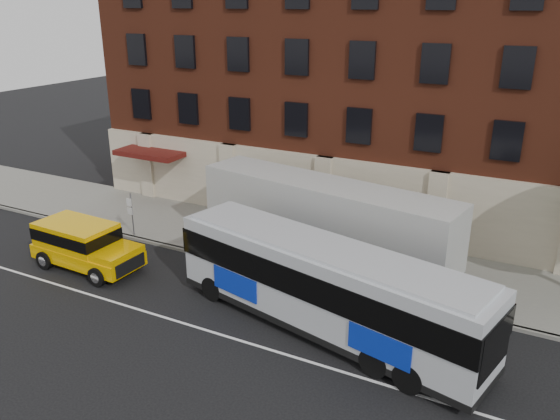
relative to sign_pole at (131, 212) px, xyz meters
The scene contains 9 objects.
ground 10.59m from the sign_pole, 35.87° to the right, with size 120.00×120.00×0.00m, color black.
sidewalk 9.07m from the sign_pole, 18.56° to the left, with size 60.00×6.00×0.15m, color gray.
kerb 8.61m from the sign_pole, ahead, with size 60.00×0.25×0.15m, color gray.
lane_line 10.31m from the sign_pole, 33.60° to the right, with size 60.00×0.12×0.01m, color white.
building 15.03m from the sign_pole, 51.75° to the left, with size 30.00×12.10×15.00m.
sign_pole is the anchor object (origin of this frame).
city_bus 12.98m from the sign_pole, 15.70° to the right, with size 13.10×5.58×3.51m.
yellow_suv 3.74m from the sign_pole, 85.24° to the right, with size 5.68×2.64×2.15m.
shipping_container 10.45m from the sign_pole, ahead, with size 12.78×4.69×4.18m.
Camera 1 is at (11.04, -14.57, 11.79)m, focal length 35.93 mm.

